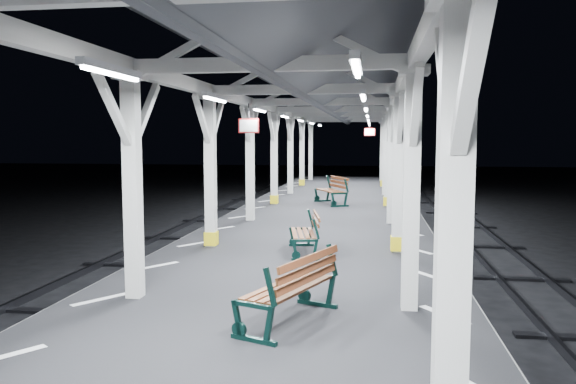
# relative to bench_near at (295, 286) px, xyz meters

# --- Properties ---
(ground) EXTENTS (120.00, 120.00, 0.00)m
(ground) POSITION_rel_bench_near_xyz_m (-0.52, 2.84, -1.49)
(ground) COLOR black
(ground) RESTS_ON ground
(platform) EXTENTS (6.00, 50.00, 1.00)m
(platform) POSITION_rel_bench_near_xyz_m (-0.52, 2.84, -0.99)
(platform) COLOR black
(platform) RESTS_ON ground
(hazard_stripes_left) EXTENTS (1.00, 48.00, 0.01)m
(hazard_stripes_left) POSITION_rel_bench_near_xyz_m (-2.97, 2.84, -0.49)
(hazard_stripes_left) COLOR silver
(hazard_stripes_left) RESTS_ON platform
(hazard_stripes_right) EXTENTS (1.00, 48.00, 0.01)m
(hazard_stripes_right) POSITION_rel_bench_near_xyz_m (1.93, 2.84, -0.49)
(hazard_stripes_right) COLOR silver
(hazard_stripes_right) RESTS_ON platform
(track_left) EXTENTS (2.20, 60.00, 0.16)m
(track_left) POSITION_rel_bench_near_xyz_m (-5.52, 2.84, -1.41)
(track_left) COLOR #2D2D33
(track_left) RESTS_ON ground
(canopy) EXTENTS (5.40, 49.00, 4.65)m
(canopy) POSITION_rel_bench_near_xyz_m (-0.52, 2.82, 3.07)
(canopy) COLOR silver
(canopy) RESTS_ON platform
(bench_near) EXTENTS (1.19, 1.80, 0.92)m
(bench_near) POSITION_rel_bench_near_xyz_m (0.00, 0.00, 0.00)
(bench_near) COLOR black
(bench_near) RESTS_ON platform
(bench_mid) EXTENTS (0.83, 1.60, 0.83)m
(bench_mid) POSITION_rel_bench_near_xyz_m (-0.35, 4.45, -0.05)
(bench_mid) COLOR black
(bench_mid) RESTS_ON platform
(bench_far) EXTENTS (1.36, 1.92, 0.98)m
(bench_far) POSITION_rel_bench_near_xyz_m (-0.42, 13.22, 0.03)
(bench_far) COLOR black
(bench_far) RESTS_ON platform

